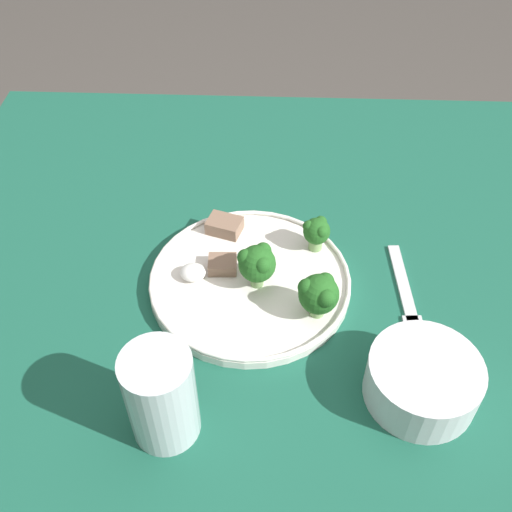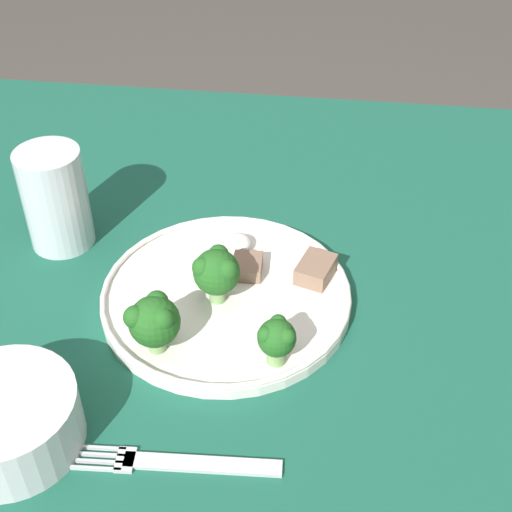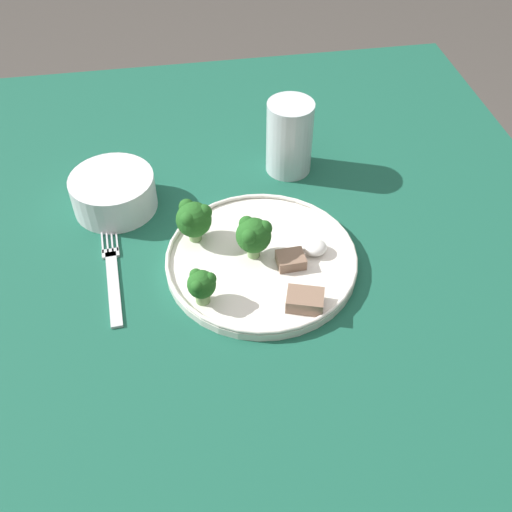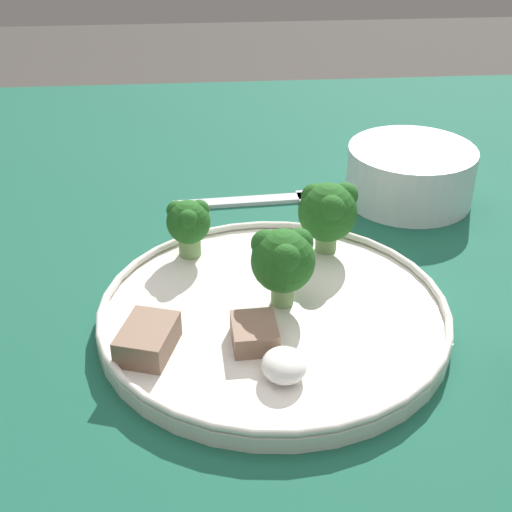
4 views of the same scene
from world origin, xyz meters
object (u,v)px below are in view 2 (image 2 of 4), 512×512
at_px(cream_bowl, 8,422).
at_px(drinking_glass, 56,204).
at_px(fork, 173,463).
at_px(dinner_plate, 226,296).

relative_size(cream_bowl, drinking_glass, 1.05).
distance_m(cream_bowl, drinking_glass, 0.28).
bearing_deg(fork, cream_bowl, 87.68).
distance_m(dinner_plate, fork, 0.20).
bearing_deg(cream_bowl, dinner_plate, -38.30).
bearing_deg(drinking_glass, fork, -145.58).
bearing_deg(fork, dinner_plate, -3.51).
distance_m(dinner_plate, drinking_glass, 0.22).
distance_m(dinner_plate, cream_bowl, 0.25).
bearing_deg(dinner_plate, cream_bowl, 141.70).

